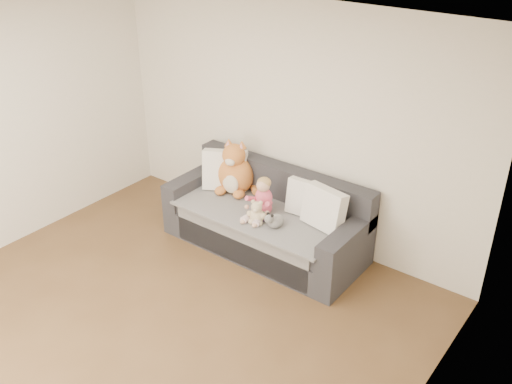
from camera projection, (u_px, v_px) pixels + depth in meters
room_shell at (142, 198)px, 4.58m from camera, size 5.00×5.00×5.00m
sofa at (267, 221)px, 6.18m from camera, size 2.20×0.94×0.85m
cushion_left at (225, 170)px, 6.41m from camera, size 0.54×0.44×0.47m
cushion_right_back at (306, 198)px, 5.90m from camera, size 0.43×0.22×0.39m
cushion_right_front at (324, 208)px, 5.68m from camera, size 0.49×0.29×0.43m
toddler at (262, 200)px, 5.90m from camera, size 0.30×0.43×0.42m
plush_cat at (235, 172)px, 6.34m from camera, size 0.52×0.50×0.65m
teddy_bear at (257, 214)px, 5.79m from camera, size 0.20×0.16×0.26m
plush_cow at (274, 220)px, 5.73m from camera, size 0.15×0.23×0.19m
sippy_cup at (263, 215)px, 5.85m from camera, size 0.10×0.07×0.11m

